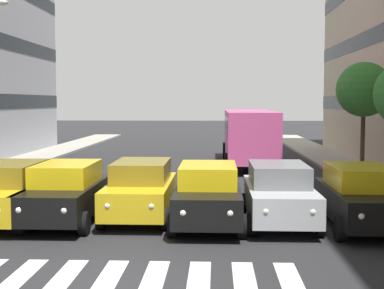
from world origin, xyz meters
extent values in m
plane|color=#262628|center=(0.00, 0.00, 0.00)|extent=(180.00, 180.00, 0.00)
cube|color=silver|center=(-3.60, 0.00, 0.00)|extent=(0.45, 2.80, 0.01)
cube|color=silver|center=(-2.70, 0.00, 0.00)|extent=(0.45, 2.80, 0.01)
cube|color=silver|center=(-1.80, 0.00, 0.00)|extent=(0.45, 2.80, 0.01)
cube|color=silver|center=(-0.90, 0.00, 0.00)|extent=(0.45, 2.80, 0.01)
cube|color=silver|center=(0.00, 0.00, 0.00)|extent=(0.45, 2.80, 0.01)
cube|color=silver|center=(0.90, 0.00, 0.00)|extent=(0.45, 2.80, 0.01)
cube|color=silver|center=(1.80, 0.00, 0.00)|extent=(0.45, 2.80, 0.01)
cube|color=black|center=(-6.15, -4.76, 0.72)|extent=(1.80, 4.40, 0.80)
cube|color=yellow|center=(-6.15, -4.96, 1.42)|extent=(1.58, 2.46, 0.60)
cylinder|color=black|center=(-5.25, -3.30, 0.32)|extent=(0.22, 0.64, 0.64)
cylinder|color=black|center=(-7.05, -6.21, 0.32)|extent=(0.22, 0.64, 0.64)
cylinder|color=black|center=(-5.25, -6.21, 0.32)|extent=(0.22, 0.64, 0.64)
sphere|color=white|center=(-5.57, -2.61, 0.80)|extent=(0.18, 0.18, 0.18)
cube|color=#B2B7BC|center=(-3.94, -5.20, 0.72)|extent=(1.80, 4.40, 0.80)
cube|color=slate|center=(-3.94, -5.40, 1.42)|extent=(1.58, 2.46, 0.60)
cylinder|color=black|center=(-4.84, -3.75, 0.32)|extent=(0.22, 0.64, 0.64)
cylinder|color=black|center=(-3.04, -3.75, 0.32)|extent=(0.22, 0.64, 0.64)
cylinder|color=black|center=(-4.84, -6.65, 0.32)|extent=(0.22, 0.64, 0.64)
cylinder|color=black|center=(-3.04, -6.65, 0.32)|extent=(0.22, 0.64, 0.64)
sphere|color=white|center=(-4.51, -3.05, 0.80)|extent=(0.18, 0.18, 0.18)
sphere|color=white|center=(-3.36, -3.05, 0.80)|extent=(0.18, 0.18, 0.18)
cube|color=black|center=(-1.90, -4.96, 0.72)|extent=(1.80, 4.40, 0.80)
cube|color=yellow|center=(-1.90, -5.16, 1.42)|extent=(1.58, 2.46, 0.60)
cylinder|color=black|center=(-2.80, -3.51, 0.32)|extent=(0.22, 0.64, 0.64)
cylinder|color=black|center=(-1.00, -3.51, 0.32)|extent=(0.22, 0.64, 0.64)
cylinder|color=black|center=(-2.80, -6.41, 0.32)|extent=(0.22, 0.64, 0.64)
cylinder|color=black|center=(-1.00, -6.41, 0.32)|extent=(0.22, 0.64, 0.64)
sphere|color=white|center=(-2.48, -2.81, 0.80)|extent=(0.18, 0.18, 0.18)
sphere|color=white|center=(-1.33, -2.81, 0.80)|extent=(0.18, 0.18, 0.18)
cube|color=gold|center=(0.12, -5.75, 0.72)|extent=(1.80, 4.40, 0.80)
cube|color=olive|center=(0.12, -5.95, 1.42)|extent=(1.58, 2.46, 0.60)
cylinder|color=black|center=(-0.78, -4.30, 0.32)|extent=(0.22, 0.64, 0.64)
cylinder|color=black|center=(1.02, -4.30, 0.32)|extent=(0.22, 0.64, 0.64)
cylinder|color=black|center=(-0.78, -7.20, 0.32)|extent=(0.22, 0.64, 0.64)
cylinder|color=black|center=(1.02, -7.20, 0.32)|extent=(0.22, 0.64, 0.64)
sphere|color=white|center=(-0.46, -3.60, 0.80)|extent=(0.18, 0.18, 0.18)
sphere|color=white|center=(0.70, -3.60, 0.80)|extent=(0.18, 0.18, 0.18)
cube|color=black|center=(2.23, -5.10, 0.72)|extent=(1.80, 4.40, 0.80)
cube|color=yellow|center=(2.23, -5.30, 1.42)|extent=(1.58, 2.46, 0.60)
cylinder|color=black|center=(1.33, -3.65, 0.32)|extent=(0.22, 0.64, 0.64)
cylinder|color=black|center=(3.13, -3.65, 0.32)|extent=(0.22, 0.64, 0.64)
cylinder|color=black|center=(1.33, -6.55, 0.32)|extent=(0.22, 0.64, 0.64)
cylinder|color=black|center=(3.13, -6.55, 0.32)|extent=(0.22, 0.64, 0.64)
sphere|color=white|center=(1.65, -2.95, 0.80)|extent=(0.18, 0.18, 0.18)
sphere|color=white|center=(2.80, -2.95, 0.80)|extent=(0.18, 0.18, 0.18)
cube|color=gold|center=(3.89, -5.07, 0.72)|extent=(1.80, 4.40, 0.80)
cube|color=olive|center=(3.89, -5.27, 1.42)|extent=(1.58, 2.46, 0.60)
cylinder|color=black|center=(2.99, -3.62, 0.32)|extent=(0.22, 0.64, 0.64)
cylinder|color=black|center=(2.99, -6.52, 0.32)|extent=(0.22, 0.64, 0.64)
cube|color=#DB5193|center=(-3.94, -20.01, 1.75)|extent=(2.50, 10.50, 2.50)
cube|color=black|center=(-3.94, -20.01, 2.30)|extent=(2.52, 9.87, 0.80)
cylinder|color=black|center=(-5.19, -16.33, 0.50)|extent=(0.28, 1.00, 1.00)
cylinder|color=black|center=(-2.69, -16.33, 0.50)|extent=(0.28, 1.00, 1.00)
cylinder|color=black|center=(-5.19, -23.16, 0.50)|extent=(0.28, 1.00, 1.00)
cylinder|color=black|center=(-2.69, -23.16, 0.50)|extent=(0.28, 1.00, 1.00)
ellipsoid|color=#B7BCC1|center=(5.14, -8.00, 6.83)|extent=(0.56, 0.28, 0.20)
cylinder|color=#513823|center=(-8.85, -14.90, 1.73)|extent=(0.20, 0.20, 3.16)
sphere|color=#387F33|center=(-8.85, -14.90, 4.06)|extent=(2.51, 2.51, 2.51)
camera|label=1|loc=(-2.13, 10.28, 3.51)|focal=50.88mm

